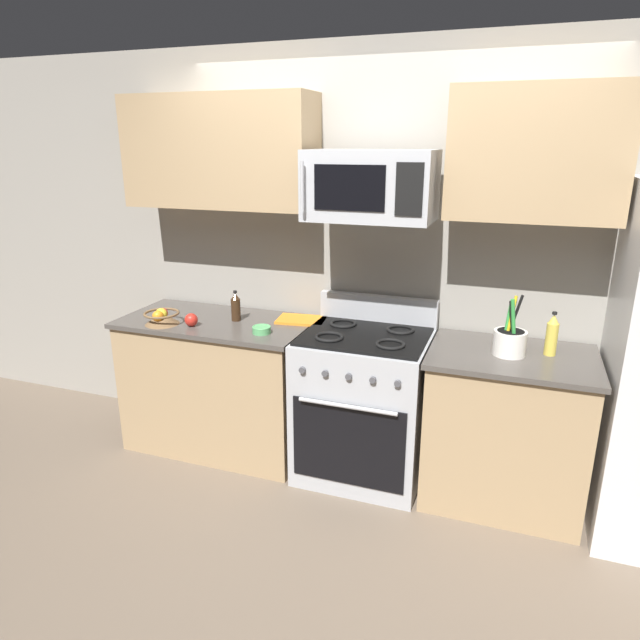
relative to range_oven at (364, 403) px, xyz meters
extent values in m
plane|color=#6B5B4C|center=(0.00, -0.66, -0.47)|extent=(16.00, 16.00, 0.00)
cube|color=#9E998E|center=(0.00, 0.39, 0.83)|extent=(8.00, 0.10, 2.60)
cube|color=tan|center=(-1.01, 0.00, -0.03)|extent=(1.21, 0.61, 0.88)
cube|color=#4C4742|center=(-1.01, 0.00, 0.42)|extent=(1.25, 0.65, 0.03)
cube|color=#B2B5BA|center=(0.00, 0.00, -0.02)|extent=(0.76, 0.65, 0.91)
cube|color=black|center=(0.00, -0.33, -0.11)|extent=(0.67, 0.01, 0.51)
cylinder|color=#B2B5BA|center=(0.00, -0.36, 0.15)|extent=(0.57, 0.02, 0.02)
cube|color=black|center=(0.00, 0.00, 0.45)|extent=(0.73, 0.59, 0.02)
cube|color=#B2B5BA|center=(0.00, 0.29, 0.53)|extent=(0.76, 0.06, 0.18)
torus|color=black|center=(-0.18, -0.14, 0.46)|extent=(0.17, 0.17, 0.02)
torus|color=black|center=(0.18, -0.14, 0.46)|extent=(0.17, 0.17, 0.02)
torus|color=black|center=(-0.18, 0.13, 0.46)|extent=(0.17, 0.17, 0.02)
torus|color=black|center=(0.18, 0.13, 0.46)|extent=(0.17, 0.17, 0.02)
cylinder|color=#4C4C51|center=(-0.27, -0.34, 0.32)|extent=(0.04, 0.02, 0.04)
cylinder|color=#4C4C51|center=(-0.14, -0.34, 0.32)|extent=(0.04, 0.02, 0.04)
cylinder|color=#4C4C51|center=(0.00, -0.34, 0.32)|extent=(0.04, 0.02, 0.04)
cylinder|color=#4C4C51|center=(0.14, -0.34, 0.32)|extent=(0.04, 0.02, 0.04)
cylinder|color=#4C4C51|center=(0.27, -0.34, 0.32)|extent=(0.04, 0.02, 0.04)
cube|color=tan|center=(0.84, 0.00, -0.03)|extent=(0.86, 0.61, 0.88)
cube|color=#4C4742|center=(0.84, 0.00, 0.42)|extent=(0.90, 0.65, 0.03)
cube|color=#B2B5BA|center=(0.00, 0.03, 1.32)|extent=(0.71, 0.40, 0.38)
cube|color=black|center=(-0.06, -0.17, 1.32)|extent=(0.39, 0.01, 0.24)
cube|color=black|center=(0.25, -0.17, 1.32)|extent=(0.14, 0.01, 0.27)
cylinder|color=#B2B5BA|center=(-0.32, -0.20, 1.32)|extent=(0.02, 0.02, 0.27)
cube|color=tan|center=(-1.02, 0.17, 1.49)|extent=(1.24, 0.34, 0.69)
cube|color=tan|center=(0.84, 0.17, 1.49)|extent=(0.89, 0.34, 0.69)
cylinder|color=white|center=(0.81, -0.01, 0.50)|extent=(0.18, 0.18, 0.14)
cylinder|color=black|center=(0.81, -0.01, 0.52)|extent=(0.14, 0.14, 0.12)
cylinder|color=yellow|center=(0.81, -0.01, 0.61)|extent=(0.05, 0.06, 0.30)
cylinder|color=black|center=(0.82, -0.03, 0.61)|extent=(0.06, 0.02, 0.28)
cylinder|color=green|center=(0.83, -0.05, 0.61)|extent=(0.06, 0.03, 0.30)
cylinder|color=black|center=(0.82, 0.02, 0.62)|extent=(0.08, 0.03, 0.30)
cylinder|color=green|center=(0.79, 0.00, 0.59)|extent=(0.04, 0.06, 0.25)
cylinder|color=black|center=(0.80, 0.03, 0.60)|extent=(0.05, 0.03, 0.26)
cone|color=brown|center=(-1.29, -0.19, 0.47)|extent=(0.22, 0.22, 0.07)
torus|color=brown|center=(-1.29, -0.19, 0.51)|extent=(0.22, 0.22, 0.02)
sphere|color=red|center=(-1.30, -0.17, 0.50)|extent=(0.07, 0.07, 0.07)
sphere|color=orange|center=(-1.29, -0.23, 0.50)|extent=(0.07, 0.07, 0.07)
sphere|color=yellow|center=(-1.30, -0.19, 0.50)|extent=(0.08, 0.08, 0.08)
sphere|color=red|center=(-1.09, -0.17, 0.48)|extent=(0.08, 0.08, 0.08)
cube|color=orange|center=(-0.47, 0.16, 0.45)|extent=(0.33, 0.25, 0.02)
cylinder|color=gold|center=(1.03, 0.06, 0.53)|extent=(0.06, 0.06, 0.18)
cone|color=gold|center=(1.03, 0.06, 0.64)|extent=(0.06, 0.06, 0.05)
cylinder|color=black|center=(1.03, 0.06, 0.67)|extent=(0.03, 0.03, 0.01)
cylinder|color=#382314|center=(-0.88, 0.03, 0.51)|extent=(0.06, 0.06, 0.14)
cone|color=#382314|center=(-0.88, 0.03, 0.60)|extent=(0.06, 0.06, 0.04)
cylinder|color=black|center=(-0.88, 0.03, 0.63)|extent=(0.02, 0.02, 0.01)
cylinder|color=#59AD66|center=(-0.61, -0.15, 0.46)|extent=(0.11, 0.11, 0.04)
torus|color=#59AD66|center=(-0.61, -0.15, 0.48)|extent=(0.11, 0.11, 0.01)
camera|label=1|loc=(0.81, -3.07, 1.55)|focal=31.56mm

